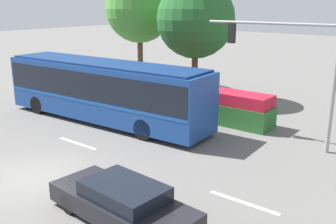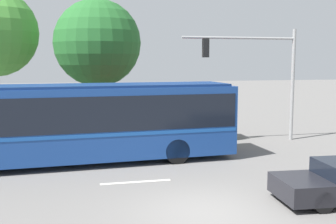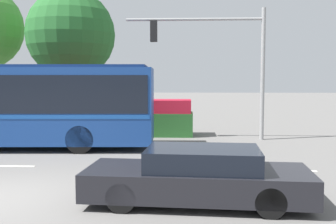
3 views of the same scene
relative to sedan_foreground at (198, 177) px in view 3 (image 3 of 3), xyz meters
name	(u,v)px [view 3 (image 3 of 3)]	position (x,y,z in m)	size (l,w,h in m)	color
sedan_foreground	(198,177)	(0.00, 0.00, 0.00)	(4.82, 2.06, 1.18)	black
traffic_light_pole	(225,52)	(1.38, 9.04, 3.22)	(6.00, 0.24, 5.67)	gray
flowering_hedge	(109,118)	(-3.90, 10.13, 0.25)	(7.84, 1.52, 1.67)	#286028
street_tree_centre	(71,35)	(-6.60, 13.31, 4.48)	(4.83, 4.83, 7.48)	brown
lane_stripe_mid	(274,171)	(2.27, 3.06, -0.56)	(2.40, 0.16, 0.01)	silver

